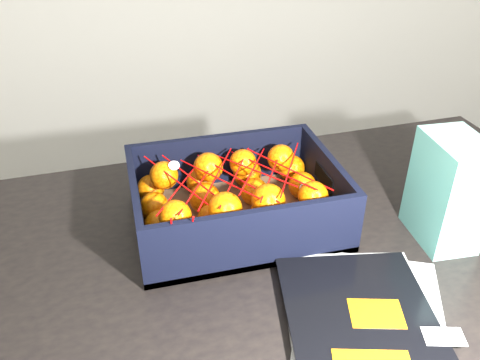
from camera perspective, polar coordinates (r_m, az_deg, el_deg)
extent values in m
cube|color=black|center=(0.89, 7.71, -9.19)|extent=(1.22, 0.83, 0.04)
cylinder|color=black|center=(1.38, -22.21, -14.88)|extent=(0.06, 0.06, 0.71)
cylinder|color=black|center=(1.59, 20.86, -7.45)|extent=(0.06, 0.06, 0.71)
cube|color=silver|center=(0.78, 14.48, -15.09)|extent=(0.31, 0.34, 0.01)
cube|color=silver|center=(0.77, 13.51, -15.06)|extent=(0.27, 0.32, 0.01)
cube|color=black|center=(0.75, 13.72, -15.35)|extent=(0.26, 0.31, 0.01)
cube|color=orange|center=(0.77, 15.16, -14.36)|extent=(0.09, 0.07, 0.00)
cube|color=white|center=(0.76, 22.07, -16.09)|extent=(0.06, 0.05, 0.00)
cube|color=orange|center=(0.71, 14.57, -18.67)|extent=(0.10, 0.05, 0.00)
cube|color=brown|center=(0.93, -0.47, -4.49)|extent=(0.36, 0.27, 0.01)
cube|color=black|center=(1.01, -2.31, 2.15)|extent=(0.36, 0.01, 0.12)
cube|color=black|center=(0.80, 1.83, -6.85)|extent=(0.36, 0.01, 0.12)
cube|color=black|center=(0.88, -11.60, -3.40)|extent=(0.01, 0.25, 0.12)
cube|color=black|center=(0.95, 9.79, -0.31)|extent=(0.01, 0.25, 0.12)
sphere|color=#E46104|center=(0.82, -8.43, -7.82)|extent=(0.06, 0.06, 0.06)
sphere|color=#E46104|center=(0.87, -9.08, -5.13)|extent=(0.05, 0.05, 0.05)
sphere|color=#E46104|center=(0.92, -9.69, -2.96)|extent=(0.05, 0.05, 0.05)
sphere|color=#E46104|center=(0.97, -10.05, -0.93)|extent=(0.05, 0.05, 0.05)
sphere|color=#E46104|center=(0.82, -2.21, -7.08)|extent=(0.05, 0.05, 0.05)
sphere|color=#E46104|center=(0.87, -3.12, -4.44)|extent=(0.05, 0.05, 0.05)
sphere|color=#E46104|center=(0.93, -3.99, -2.09)|extent=(0.06, 0.06, 0.06)
sphere|color=#E46104|center=(0.98, -4.55, -0.14)|extent=(0.05, 0.05, 0.05)
sphere|color=#E46104|center=(0.84, 4.20, -6.04)|extent=(0.06, 0.06, 0.06)
sphere|color=#E46104|center=(0.89, 3.09, -3.59)|extent=(0.06, 0.06, 0.06)
sphere|color=#E46104|center=(0.94, 1.66, -1.35)|extent=(0.05, 0.05, 0.05)
sphere|color=#E46104|center=(1.00, 0.83, 0.76)|extent=(0.06, 0.06, 0.06)
sphere|color=#E46104|center=(0.88, 9.81, -4.76)|extent=(0.06, 0.06, 0.06)
sphere|color=#E46104|center=(0.92, 8.66, -2.66)|extent=(0.05, 0.05, 0.05)
sphere|color=#E46104|center=(0.97, 7.06, -0.61)|extent=(0.05, 0.05, 0.05)
sphere|color=#E46104|center=(1.02, 5.84, 1.36)|extent=(0.05, 0.05, 0.05)
sphere|color=#E46104|center=(0.81, -7.35, -4.09)|extent=(0.05, 0.05, 0.05)
sphere|color=#E46104|center=(0.92, -8.61, 0.53)|extent=(0.05, 0.05, 0.05)
sphere|color=#E46104|center=(0.82, -1.71, -3.28)|extent=(0.06, 0.06, 0.06)
sphere|color=#E46104|center=(0.94, -3.61, 1.46)|extent=(0.06, 0.06, 0.06)
sphere|color=#E46104|center=(0.85, 3.23, -2.33)|extent=(0.06, 0.06, 0.06)
sphere|color=#E46104|center=(0.95, 0.33, 1.99)|extent=(0.05, 0.05, 0.05)
sphere|color=#E46104|center=(0.86, 8.27, -1.79)|extent=(0.05, 0.05, 0.05)
sphere|color=#E46104|center=(0.97, 4.65, 2.52)|extent=(0.05, 0.05, 0.05)
cylinder|color=red|center=(0.87, -6.94, -0.28)|extent=(0.10, 0.19, 0.02)
cylinder|color=red|center=(0.87, -4.76, -0.31)|extent=(0.10, 0.19, 0.02)
cylinder|color=red|center=(0.87, -2.62, 0.25)|extent=(0.10, 0.19, 0.02)
cylinder|color=red|center=(0.88, -0.50, 0.33)|extent=(0.10, 0.19, 0.00)
cylinder|color=red|center=(0.89, 1.44, 1.20)|extent=(0.10, 0.19, 0.03)
cylinder|color=red|center=(0.89, 3.58, 1.19)|extent=(0.10, 0.19, 0.02)
cylinder|color=red|center=(0.91, 5.37, 1.35)|extent=(0.10, 0.19, 0.01)
cylinder|color=red|center=(0.87, -6.86, -0.77)|extent=(0.10, 0.19, 0.03)
cylinder|color=red|center=(0.87, -4.67, -0.54)|extent=(0.10, 0.19, 0.02)
cylinder|color=red|center=(0.88, -2.73, 0.36)|extent=(0.10, 0.19, 0.00)
cylinder|color=red|center=(0.88, -0.51, 0.53)|extent=(0.10, 0.19, 0.01)
cylinder|color=red|center=(0.89, 1.46, 1.18)|extent=(0.10, 0.19, 0.03)
cylinder|color=red|center=(0.89, 3.63, 0.72)|extent=(0.10, 0.19, 0.02)
cylinder|color=red|center=(0.90, 5.68, 1.40)|extent=(0.10, 0.19, 0.01)
cylinder|color=red|center=(0.77, -7.74, -6.21)|extent=(0.00, 0.03, 0.09)
cylinder|color=red|center=(0.77, -5.54, -5.89)|extent=(0.01, 0.04, 0.08)
cube|color=white|center=(0.92, 22.48, -1.13)|extent=(0.09, 0.13, 0.19)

